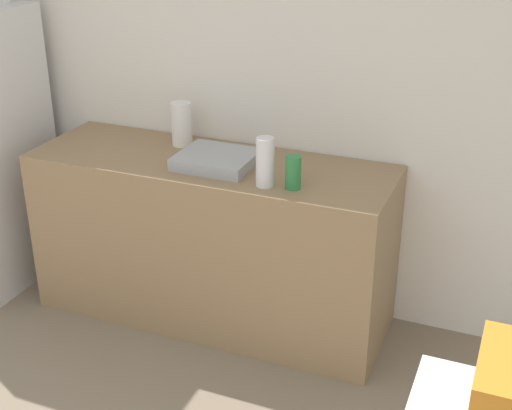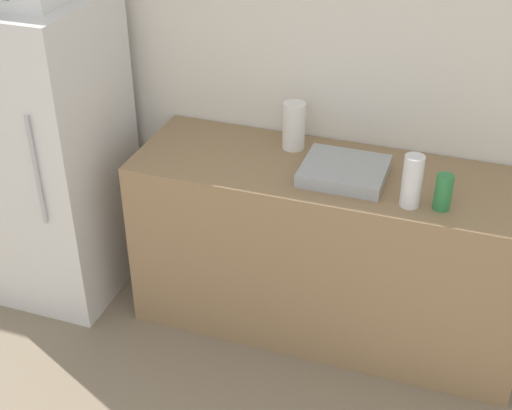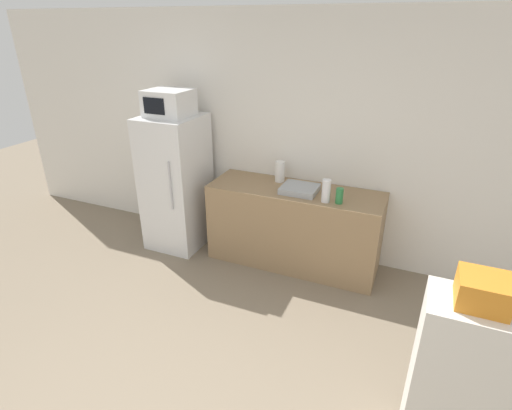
{
  "view_description": "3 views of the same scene",
  "coord_description": "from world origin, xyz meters",
  "px_view_note": "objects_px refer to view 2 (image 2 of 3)",
  "views": [
    {
      "loc": [
        1.52,
        -0.34,
        2.13
      ],
      "look_at": [
        0.54,
        2.05,
        0.94
      ],
      "focal_mm": 50.0,
      "sensor_mm": 36.0,
      "label": 1
    },
    {
      "loc": [
        0.66,
        -0.14,
        2.41
      ],
      "look_at": [
        -0.11,
        2.1,
        0.94
      ],
      "focal_mm": 50.0,
      "sensor_mm": 36.0,
      "label": 2
    },
    {
      "loc": [
        1.21,
        -1.09,
        2.44
      ],
      "look_at": [
        0.03,
        1.66,
        1.07
      ],
      "focal_mm": 28.0,
      "sensor_mm": 36.0,
      "label": 3
    }
  ],
  "objects_px": {
    "bottle_short": "(443,192)",
    "paper_towel_roll": "(294,126)",
    "refrigerator": "(51,154)",
    "bottle_tall": "(412,181)"
  },
  "relations": [
    {
      "from": "refrigerator",
      "to": "bottle_short",
      "type": "distance_m",
      "value": 1.9
    },
    {
      "from": "paper_towel_roll",
      "to": "bottle_tall",
      "type": "bearing_deg",
      "value": -29.58
    },
    {
      "from": "bottle_short",
      "to": "paper_towel_roll",
      "type": "relative_size",
      "value": 0.68
    },
    {
      "from": "refrigerator",
      "to": "paper_towel_roll",
      "type": "xyz_separation_m",
      "value": [
        1.17,
        0.26,
        0.22
      ]
    },
    {
      "from": "refrigerator",
      "to": "paper_towel_roll",
      "type": "height_order",
      "value": "refrigerator"
    },
    {
      "from": "bottle_short",
      "to": "paper_towel_roll",
      "type": "distance_m",
      "value": 0.79
    },
    {
      "from": "refrigerator",
      "to": "bottle_tall",
      "type": "relative_size",
      "value": 6.8
    },
    {
      "from": "bottle_short",
      "to": "refrigerator",
      "type": "bearing_deg",
      "value": 178.19
    },
    {
      "from": "paper_towel_roll",
      "to": "refrigerator",
      "type": "bearing_deg",
      "value": -167.55
    },
    {
      "from": "refrigerator",
      "to": "bottle_tall",
      "type": "distance_m",
      "value": 1.77
    }
  ]
}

